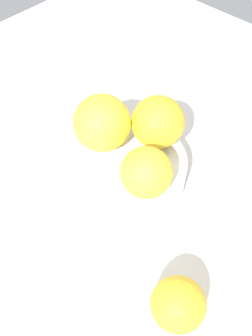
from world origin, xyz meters
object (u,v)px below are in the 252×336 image
at_px(orange_in_bowl_1, 147,173).
at_px(orange_in_bowl_2, 104,122).
at_px(orange_in_bowl_0, 158,122).
at_px(orange_loose_0, 178,304).
at_px(fruit_bowl, 126,171).

relative_size(orange_in_bowl_1, orange_in_bowl_2, 0.83).
relative_size(orange_in_bowl_0, orange_in_bowl_2, 0.93).
bearing_deg(orange_loose_0, orange_in_bowl_1, 145.39).
bearing_deg(orange_in_bowl_1, orange_in_bowl_0, 121.39).
relative_size(fruit_bowl, orange_in_bowl_1, 2.56).
bearing_deg(orange_in_bowl_2, orange_in_bowl_0, 44.80).
xyz_separation_m(orange_in_bowl_0, orange_loose_0, (0.19, -0.18, -0.06)).
bearing_deg(orange_in_bowl_1, fruit_bowl, 159.38).
height_order(orange_in_bowl_1, orange_loose_0, orange_in_bowl_1).
height_order(orange_in_bowl_2, orange_loose_0, orange_in_bowl_2).
xyz_separation_m(fruit_bowl, orange_in_bowl_0, (0.01, 0.06, 0.07)).
relative_size(orange_in_bowl_0, orange_in_bowl_1, 1.11).
relative_size(orange_in_bowl_0, orange_loose_0, 1.18).
bearing_deg(orange_in_bowl_1, orange_in_bowl_2, 166.33).
bearing_deg(orange_in_bowl_1, orange_loose_0, -34.61).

